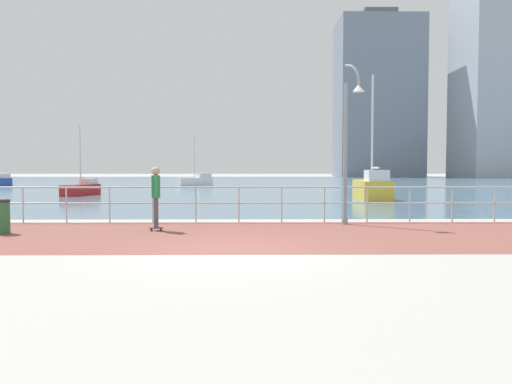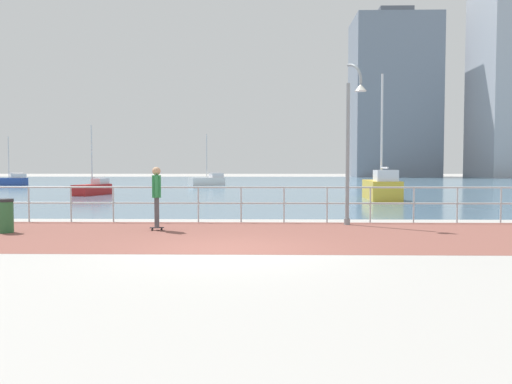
# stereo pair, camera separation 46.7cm
# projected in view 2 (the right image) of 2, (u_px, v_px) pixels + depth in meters

# --- Properties ---
(ground) EXTENTS (220.00, 220.00, 0.00)m
(ground) POSITION_uv_depth(u_px,v_px,m) (258.00, 186.00, 50.63)
(ground) COLOR #ADAAA5
(brick_paving) EXTENTS (28.00, 6.08, 0.01)m
(brick_paving) POSITION_uv_depth(u_px,v_px,m) (235.00, 235.00, 13.17)
(brick_paving) COLOR brown
(brick_paving) RESTS_ON ground
(harbor_water) EXTENTS (180.00, 88.00, 0.00)m
(harbor_water) POSITION_uv_depth(u_px,v_px,m) (260.00, 183.00, 61.15)
(harbor_water) COLOR slate
(harbor_water) RESTS_ON ground
(waterfront_railing) EXTENTS (25.25, 0.06, 1.18)m
(waterfront_railing) POSITION_uv_depth(u_px,v_px,m) (241.00, 198.00, 16.17)
(waterfront_railing) COLOR #B2BCC1
(waterfront_railing) RESTS_ON ground
(lamppost) EXTENTS (0.57, 0.73, 4.99)m
(lamppost) POSITION_uv_depth(u_px,v_px,m) (352.00, 136.00, 15.26)
(lamppost) COLOR gray
(lamppost) RESTS_ON ground
(skateboarder) EXTENTS (0.41, 0.56, 1.81)m
(skateboarder) POSITION_uv_depth(u_px,v_px,m) (157.00, 192.00, 14.04)
(skateboarder) COLOR black
(skateboarder) RESTS_ON ground
(trash_bin) EXTENTS (0.46, 0.46, 0.93)m
(trash_bin) POSITION_uv_depth(u_px,v_px,m) (5.00, 216.00, 13.57)
(trash_bin) COLOR #2D6638
(trash_bin) RESTS_ON ground
(sailboat_ivory) EXTENTS (3.74, 3.12, 5.28)m
(sailboat_ivory) POSITION_uv_depth(u_px,v_px,m) (208.00, 181.00, 51.26)
(sailboat_ivory) COLOR white
(sailboat_ivory) RESTS_ON ground
(sailboat_blue) EXTENTS (3.71, 1.56, 5.06)m
(sailboat_blue) POSITION_uv_depth(u_px,v_px,m) (10.00, 181.00, 51.41)
(sailboat_blue) COLOR #284799
(sailboat_blue) RESTS_ON ground
(sailboat_white) EXTENTS (1.72, 3.43, 4.62)m
(sailboat_white) POSITION_uv_depth(u_px,v_px,m) (93.00, 188.00, 32.91)
(sailboat_white) COLOR #B21E1E
(sailboat_white) RESTS_ON ground
(sailboat_navy) EXTENTS (1.95, 5.14, 7.07)m
(sailboat_navy) POSITION_uv_depth(u_px,v_px,m) (382.00, 188.00, 27.93)
(sailboat_navy) COLOR gold
(sailboat_navy) RESTS_ON ground
(tower_slate) EXTENTS (10.76, 13.85, 37.61)m
(tower_slate) POSITION_uv_depth(u_px,v_px,m) (507.00, 83.00, 94.47)
(tower_slate) COLOR #A3A8B2
(tower_slate) RESTS_ON ground
(tower_glass) EXTENTS (17.02, 11.96, 34.66)m
(tower_glass) POSITION_uv_depth(u_px,v_px,m) (393.00, 98.00, 103.34)
(tower_glass) COLOR slate
(tower_glass) RESTS_ON ground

